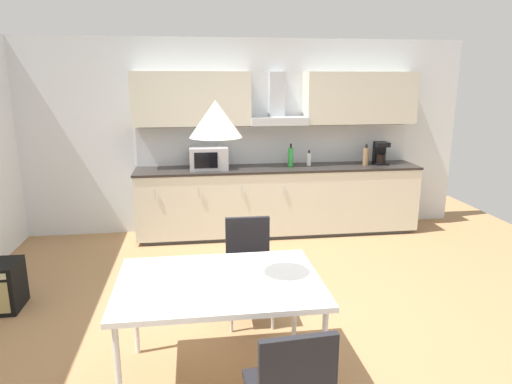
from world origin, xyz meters
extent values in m
cube|color=#9E754C|center=(0.00, 0.00, -0.01)|extent=(8.00, 7.57, 0.02)
cube|color=silver|center=(0.00, 2.57, 1.27)|extent=(6.40, 0.10, 2.53)
cube|color=#333333|center=(0.62, 2.22, 0.03)|extent=(3.53, 0.56, 0.05)
cube|color=beige|center=(0.62, 2.22, 0.46)|extent=(3.67, 0.60, 0.82)
cube|color=#282321|center=(0.62, 2.22, 0.89)|extent=(3.69, 0.62, 0.03)
cube|color=silver|center=(-0.95, 1.91, 0.67)|extent=(0.01, 0.01, 0.14)
cube|color=silver|center=(-0.43, 1.91, 0.67)|extent=(0.01, 0.01, 0.14)
cube|color=silver|center=(0.10, 1.91, 0.67)|extent=(0.01, 0.01, 0.14)
cube|color=silver|center=(0.62, 1.91, 0.67)|extent=(0.01, 0.01, 0.14)
cube|color=silver|center=(0.62, 2.51, 1.15)|extent=(3.67, 0.02, 0.50)
cube|color=beige|center=(-0.48, 2.35, 1.78)|extent=(1.47, 0.34, 0.67)
cube|color=beige|center=(1.73, 2.35, 1.78)|extent=(1.47, 0.34, 0.67)
cube|color=#B7BABF|center=(0.62, 2.33, 1.49)|extent=(0.73, 0.40, 0.10)
cube|color=#B7BABF|center=(0.62, 2.44, 1.80)|extent=(0.20, 0.16, 0.62)
cube|color=#ADADB2|center=(-0.29, 2.22, 1.04)|extent=(0.48, 0.34, 0.28)
cube|color=black|center=(-0.33, 2.05, 1.04)|extent=(0.29, 0.01, 0.20)
cube|color=black|center=(2.01, 2.22, 0.91)|extent=(0.18, 0.18, 0.02)
cylinder|color=black|center=(2.01, 2.21, 0.98)|extent=(0.12, 0.12, 0.12)
cube|color=black|center=(2.01, 2.28, 1.05)|extent=(0.16, 0.08, 0.30)
cube|color=black|center=(2.01, 2.21, 1.17)|extent=(0.18, 0.16, 0.06)
cylinder|color=green|center=(0.78, 2.24, 1.03)|extent=(0.07, 0.07, 0.25)
cylinder|color=black|center=(0.78, 2.24, 1.18)|extent=(0.03, 0.03, 0.05)
cylinder|color=white|center=(1.04, 2.27, 0.99)|extent=(0.06, 0.06, 0.17)
cylinder|color=black|center=(1.04, 2.27, 1.09)|extent=(0.02, 0.02, 0.04)
cylinder|color=brown|center=(1.79, 2.20, 1.02)|extent=(0.08, 0.08, 0.23)
cylinder|color=black|center=(1.79, 2.20, 1.16)|extent=(0.03, 0.03, 0.05)
cube|color=white|center=(-0.34, -0.78, 0.72)|extent=(1.33, 0.92, 0.04)
cylinder|color=silver|center=(-0.94, -1.18, 0.35)|extent=(0.04, 0.04, 0.70)
cylinder|color=silver|center=(0.26, -1.18, 0.35)|extent=(0.04, 0.04, 0.70)
cylinder|color=silver|center=(-0.94, -0.37, 0.35)|extent=(0.04, 0.04, 0.70)
cylinder|color=silver|center=(0.26, -0.37, 0.35)|extent=(0.04, 0.04, 0.70)
cube|color=black|center=(-0.04, -0.01, 0.45)|extent=(0.41, 0.41, 0.04)
cube|color=black|center=(-0.04, 0.17, 0.67)|extent=(0.38, 0.05, 0.40)
cylinder|color=silver|center=(0.13, -0.19, 0.21)|extent=(0.02, 0.02, 0.43)
cylinder|color=silver|center=(-0.21, -0.18, 0.21)|extent=(0.02, 0.02, 0.43)
cylinder|color=silver|center=(0.13, 0.15, 0.21)|extent=(0.02, 0.02, 0.43)
cylinder|color=silver|center=(-0.21, 0.16, 0.21)|extent=(0.02, 0.02, 0.43)
cube|color=black|center=(-0.03, -1.72, 0.67)|extent=(0.38, 0.07, 0.40)
cone|color=silver|center=(-0.34, -0.78, 1.78)|extent=(0.32, 0.32, 0.22)
camera|label=1|loc=(-0.48, -3.53, 2.01)|focal=32.00mm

